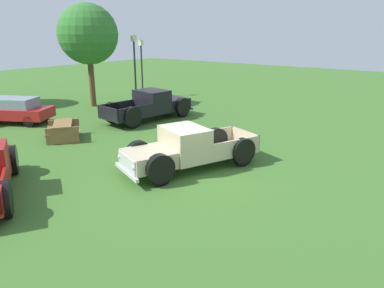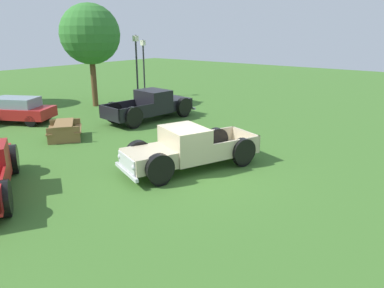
# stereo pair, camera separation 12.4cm
# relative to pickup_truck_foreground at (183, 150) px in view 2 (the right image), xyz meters

# --- Properties ---
(ground_plane) EXTENTS (80.00, 80.00, 0.00)m
(ground_plane) POSITION_rel_pickup_truck_foreground_xyz_m (0.02, -0.52, -0.74)
(ground_plane) COLOR #3D6B28
(pickup_truck_foreground) EXTENTS (5.39, 3.51, 1.55)m
(pickup_truck_foreground) POSITION_rel_pickup_truck_foreground_xyz_m (0.00, 0.00, 0.00)
(pickup_truck_foreground) COLOR #C6B793
(pickup_truck_foreground) RESTS_ON ground_plane
(pickup_truck_behind_left) EXTENTS (5.57, 2.61, 1.65)m
(pickup_truck_behind_left) POSITION_rel_pickup_truck_foreground_xyz_m (5.12, 6.29, 0.04)
(pickup_truck_behind_left) COLOR black
(pickup_truck_behind_left) RESTS_ON ground_plane
(sedan_distant_a) EXTENTS (3.47, 4.42, 1.38)m
(sedan_distant_a) POSITION_rel_pickup_truck_foreground_xyz_m (-0.20, 11.66, -0.02)
(sedan_distant_a) COLOR #B21E1E
(sedan_distant_a) RESTS_ON ground_plane
(lamp_post_near) EXTENTS (0.36, 0.36, 4.20)m
(lamp_post_near) POSITION_rel_pickup_truck_foreground_xyz_m (9.98, 11.94, 1.46)
(lamp_post_near) COLOR #2D2D33
(lamp_post_near) RESTS_ON ground_plane
(lamp_post_far) EXTENTS (0.36, 0.36, 4.57)m
(lamp_post_far) POSITION_rel_pickup_truck_foreground_xyz_m (7.58, 10.17, 1.65)
(lamp_post_far) COLOR #2D2D33
(lamp_post_far) RESTS_ON ground_plane
(picnic_table) EXTENTS (2.26, 2.33, 0.78)m
(picnic_table) POSITION_rel_pickup_truck_foreground_xyz_m (-0.37, 6.80, -0.25)
(picnic_table) COLOR olive
(picnic_table) RESTS_ON ground_plane
(oak_tree_east) EXTENTS (3.77, 3.77, 6.48)m
(oak_tree_east) POSITION_rel_pickup_truck_foreground_xyz_m (5.36, 11.94, 3.84)
(oak_tree_east) COLOR brown
(oak_tree_east) RESTS_ON ground_plane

